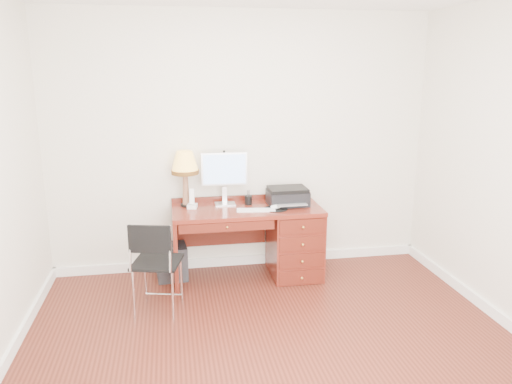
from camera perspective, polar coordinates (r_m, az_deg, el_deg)
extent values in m
plane|color=#3F160E|center=(4.08, 2.19, -17.45)|extent=(4.00, 4.00, 0.00)
plane|color=silver|center=(5.26, -1.67, 5.54)|extent=(4.00, 0.00, 4.00)
cube|color=white|center=(5.59, -1.55, -7.78)|extent=(4.00, 0.03, 0.10)
cube|color=white|center=(4.17, -27.01, -17.55)|extent=(0.03, 3.50, 0.10)
cube|color=white|center=(4.83, 26.57, -13.06)|extent=(0.03, 3.50, 0.10)
cube|color=maroon|center=(5.05, -1.04, -2.03)|extent=(1.50, 0.65, 0.04)
cube|color=maroon|center=(5.26, 4.40, -5.69)|extent=(0.50, 0.61, 0.71)
cube|color=maroon|center=(5.11, -9.19, -6.44)|extent=(0.04, 0.61, 0.71)
cube|color=#561A11|center=(5.38, -4.05, -4.04)|extent=(0.96, 0.03, 0.39)
cube|color=#561A11|center=(4.75, -3.33, -3.99)|extent=(0.91, 0.03, 0.09)
sphere|color=#BF8C3F|center=(4.96, 5.35, -6.98)|extent=(0.03, 0.03, 0.03)
cube|color=silver|center=(5.16, -3.55, -1.36)|extent=(0.21, 0.16, 0.01)
cube|color=silver|center=(5.19, -3.63, -0.25)|extent=(0.05, 0.03, 0.17)
cube|color=silver|center=(5.11, -3.65, 2.66)|extent=(0.47, 0.05, 0.34)
cube|color=#4C8CF2|center=(5.09, -3.63, 2.61)|extent=(0.43, 0.01, 0.30)
cube|color=white|center=(4.93, 0.00, -2.08)|extent=(0.39, 0.16, 0.01)
cylinder|color=black|center=(4.99, 2.26, -1.95)|extent=(0.24, 0.24, 0.01)
ellipsoid|color=white|center=(4.98, 2.26, -1.69)|extent=(0.11, 0.07, 0.04)
cube|color=black|center=(5.16, 3.63, -0.65)|extent=(0.41, 0.32, 0.14)
cube|color=black|center=(5.13, 3.64, 0.32)|extent=(0.39, 0.30, 0.04)
cylinder|color=black|center=(5.15, -7.97, -1.47)|extent=(0.12, 0.12, 0.02)
cone|color=#915D44|center=(5.11, -8.04, 0.45)|extent=(0.07, 0.07, 0.34)
cone|color=#FFC450|center=(5.05, -8.14, 3.46)|extent=(0.27, 0.27, 0.21)
cylinder|color=#593814|center=(5.07, -8.10, 2.30)|extent=(0.28, 0.28, 0.04)
cube|color=white|center=(5.06, -7.29, -1.62)|extent=(0.11, 0.11, 0.04)
cube|color=white|center=(5.03, -7.33, -0.53)|extent=(0.06, 0.07, 0.16)
cylinder|color=black|center=(5.15, -0.88, -0.92)|extent=(0.08, 0.08, 0.09)
cube|color=black|center=(4.54, -11.24, -7.87)|extent=(0.49, 0.49, 0.03)
cube|color=black|center=(4.27, -11.47, -5.31)|extent=(0.36, 0.11, 0.24)
cylinder|color=silver|center=(4.80, -13.14, -9.69)|extent=(0.02, 0.02, 0.45)
cylinder|color=silver|center=(4.79, -9.00, -9.54)|extent=(0.02, 0.02, 0.45)
cylinder|color=silver|center=(4.49, -13.37, -11.45)|extent=(0.02, 0.02, 0.45)
cylinder|color=silver|center=(4.48, -8.90, -11.29)|extent=(0.02, 0.02, 0.45)
cylinder|color=silver|center=(4.30, -13.71, -6.41)|extent=(0.02, 0.02, 0.40)
cylinder|color=silver|center=(4.29, -9.12, -6.23)|extent=(0.02, 0.02, 0.40)
cube|color=black|center=(5.27, -9.61, -7.88)|extent=(0.33, 0.33, 0.35)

